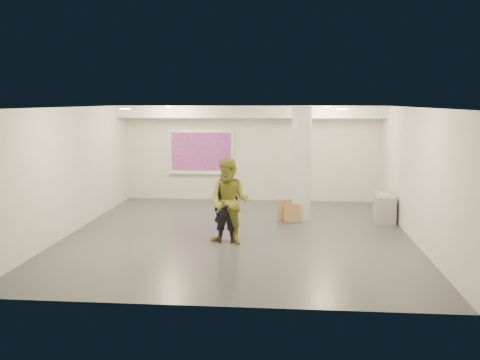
# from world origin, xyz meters

# --- Properties ---
(floor) EXTENTS (8.00, 9.00, 0.01)m
(floor) POSITION_xyz_m (0.00, 0.00, 0.00)
(floor) COLOR #35373C
(floor) RESTS_ON ground
(ceiling) EXTENTS (8.00, 9.00, 0.01)m
(ceiling) POSITION_xyz_m (0.00, 0.00, 3.00)
(ceiling) COLOR silver
(ceiling) RESTS_ON floor
(wall_back) EXTENTS (8.00, 0.01, 3.00)m
(wall_back) POSITION_xyz_m (0.00, 4.50, 1.50)
(wall_back) COLOR silver
(wall_back) RESTS_ON floor
(wall_front) EXTENTS (8.00, 0.01, 3.00)m
(wall_front) POSITION_xyz_m (0.00, -4.50, 1.50)
(wall_front) COLOR silver
(wall_front) RESTS_ON floor
(wall_left) EXTENTS (0.01, 9.00, 3.00)m
(wall_left) POSITION_xyz_m (-4.00, 0.00, 1.50)
(wall_left) COLOR silver
(wall_left) RESTS_ON floor
(wall_right) EXTENTS (0.01, 9.00, 3.00)m
(wall_right) POSITION_xyz_m (4.00, 0.00, 1.50)
(wall_right) COLOR silver
(wall_right) RESTS_ON floor
(soffit_band) EXTENTS (8.00, 1.10, 0.36)m
(soffit_band) POSITION_xyz_m (0.00, 3.95, 2.82)
(soffit_band) COLOR silver
(soffit_band) RESTS_ON ceiling
(downlight_nw) EXTENTS (0.22, 0.22, 0.02)m
(downlight_nw) POSITION_xyz_m (-2.20, 2.50, 2.98)
(downlight_nw) COLOR #F7E28B
(downlight_nw) RESTS_ON ceiling
(downlight_ne) EXTENTS (0.22, 0.22, 0.02)m
(downlight_ne) POSITION_xyz_m (2.20, 2.50, 2.98)
(downlight_ne) COLOR #F7E28B
(downlight_ne) RESTS_ON ceiling
(downlight_sw) EXTENTS (0.22, 0.22, 0.02)m
(downlight_sw) POSITION_xyz_m (-2.20, -1.50, 2.98)
(downlight_sw) COLOR #F7E28B
(downlight_sw) RESTS_ON ceiling
(downlight_se) EXTENTS (0.22, 0.22, 0.02)m
(downlight_se) POSITION_xyz_m (2.20, -1.50, 2.98)
(downlight_se) COLOR #F7E28B
(downlight_se) RESTS_ON ceiling
(column) EXTENTS (0.52, 0.52, 3.00)m
(column) POSITION_xyz_m (1.50, 1.80, 1.50)
(column) COLOR silver
(column) RESTS_ON floor
(projection_screen) EXTENTS (2.10, 0.13, 1.42)m
(projection_screen) POSITION_xyz_m (-1.60, 4.45, 1.53)
(projection_screen) COLOR white
(projection_screen) RESTS_ON wall_back
(credenza) EXTENTS (0.56, 1.20, 0.68)m
(credenza) POSITION_xyz_m (3.72, 1.92, 0.34)
(credenza) COLOR gray
(credenza) RESTS_ON floor
(papers_stack) EXTENTS (0.31, 0.37, 0.02)m
(papers_stack) POSITION_xyz_m (3.71, 1.99, 0.69)
(papers_stack) COLOR silver
(papers_stack) RESTS_ON credenza
(postit_pad) EXTENTS (0.25, 0.32, 0.03)m
(postit_pad) POSITION_xyz_m (3.66, 2.19, 0.70)
(postit_pad) COLOR gold
(postit_pad) RESTS_ON credenza
(cardboard_back) EXTENTS (0.50, 0.15, 0.55)m
(cardboard_back) POSITION_xyz_m (1.14, 1.67, 0.27)
(cardboard_back) COLOR olive
(cardboard_back) RESTS_ON floor
(cardboard_front) EXTENTS (0.45, 0.22, 0.47)m
(cardboard_front) POSITION_xyz_m (1.28, 1.43, 0.24)
(cardboard_front) COLOR olive
(cardboard_front) RESTS_ON floor
(woman) EXTENTS (0.56, 0.38, 1.50)m
(woman) POSITION_xyz_m (-0.21, -0.72, 0.75)
(woman) COLOR black
(woman) RESTS_ON floor
(man) EXTENTS (1.08, 0.94, 1.90)m
(man) POSITION_xyz_m (-0.12, -0.83, 0.95)
(man) COLOR olive
(man) RESTS_ON floor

